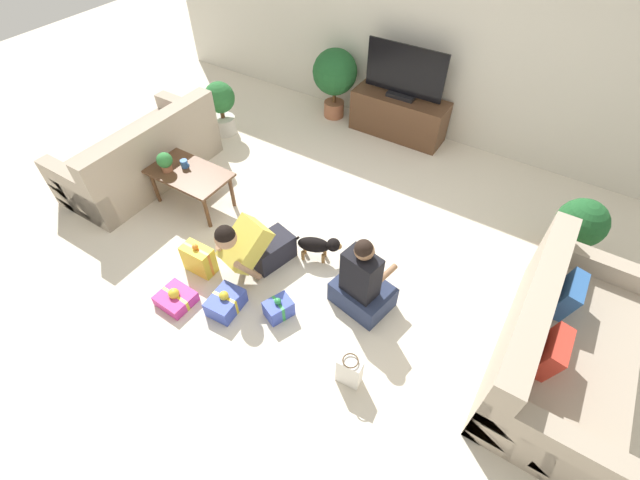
{
  "coord_description": "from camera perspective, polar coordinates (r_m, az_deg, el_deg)",
  "views": [
    {
      "loc": [
        1.7,
        -2.65,
        3.35
      ],
      "look_at": [
        0.24,
        -0.33,
        0.45
      ],
      "focal_mm": 24.0,
      "sensor_mm": 36.0,
      "label": 1
    }
  ],
  "objects": [
    {
      "name": "coffee_table",
      "position": [
        4.99,
        -17.0,
        8.14
      ],
      "size": [
        0.92,
        0.53,
        0.45
      ],
      "color": "brown",
      "rests_on": "ground_plane"
    },
    {
      "name": "person_kneeling",
      "position": [
        4.13,
        -8.85,
        -0.82
      ],
      "size": [
        0.49,
        0.8,
        0.77
      ],
      "rotation": [
        0.0,
        0.0,
        -0.25
      ],
      "color": "#23232D",
      "rests_on": "ground_plane"
    },
    {
      "name": "gift_box_c",
      "position": [
        4.26,
        -18.67,
        -7.37
      ],
      "size": [
        0.33,
        0.3,
        0.19
      ],
      "rotation": [
        0.0,
        0.0,
        -0.03
      ],
      "color": "#CC3389",
      "rests_on": "ground_plane"
    },
    {
      "name": "sofa_right",
      "position": [
        3.98,
        29.2,
        -12.33
      ],
      "size": [
        0.91,
        1.85,
        0.84
      ],
      "rotation": [
        0.0,
        0.0,
        1.57
      ],
      "color": "tan",
      "rests_on": "ground_plane"
    },
    {
      "name": "tv",
      "position": [
        5.88,
        11.21,
        20.79
      ],
      "size": [
        1.06,
        0.2,
        0.67
      ],
      "color": "black",
      "rests_on": "tv_console"
    },
    {
      "name": "tv_console",
      "position": [
        6.15,
        10.41,
        15.96
      ],
      "size": [
        1.28,
        0.44,
        0.56
      ],
      "color": "brown",
      "rests_on": "ground_plane"
    },
    {
      "name": "potted_plant_corner_left",
      "position": [
        6.17,
        -13.09,
        17.14
      ],
      "size": [
        0.41,
        0.41,
        0.73
      ],
      "color": "beige",
      "rests_on": "ground_plane"
    },
    {
      "name": "ground_plane",
      "position": [
        4.59,
        -0.27,
        -0.14
      ],
      "size": [
        16.0,
        16.0,
        0.0
      ],
      "primitive_type": "plane",
      "color": "beige"
    },
    {
      "name": "potted_plant_corner_right",
      "position": [
        4.75,
        31.16,
        1.28
      ],
      "size": [
        0.46,
        0.46,
        0.78
      ],
      "color": "#A36042",
      "rests_on": "ground_plane"
    },
    {
      "name": "dog",
      "position": [
        4.29,
        -0.18,
        -0.7
      ],
      "size": [
        0.49,
        0.27,
        0.3
      ],
      "rotation": [
        0.0,
        0.0,
        1.94
      ],
      "color": "black",
      "rests_on": "ground_plane"
    },
    {
      "name": "gift_box_a",
      "position": [
        4.07,
        -12.46,
        -8.13
      ],
      "size": [
        0.28,
        0.35,
        0.24
      ],
      "rotation": [
        0.0,
        0.0,
        0.07
      ],
      "color": "#3D51BC",
      "rests_on": "ground_plane"
    },
    {
      "name": "wall_back",
      "position": [
        5.91,
        15.0,
        24.99
      ],
      "size": [
        8.4,
        0.06,
        2.6
      ],
      "color": "beige",
      "rests_on": "ground_plane"
    },
    {
      "name": "sofa_left",
      "position": [
        5.66,
        -22.6,
        10.21
      ],
      "size": [
        0.91,
        1.85,
        0.84
      ],
      "rotation": [
        0.0,
        0.0,
        -1.57
      ],
      "color": "tan",
      "rests_on": "ground_plane"
    },
    {
      "name": "mug",
      "position": [
        5.02,
        -17.62,
        9.67
      ],
      "size": [
        0.12,
        0.08,
        0.09
      ],
      "color": "#386BAD",
      "rests_on": "coffee_table"
    },
    {
      "name": "gift_bag_a",
      "position": [
        3.57,
        3.95,
        -17.01
      ],
      "size": [
        0.2,
        0.14,
        0.33
      ],
      "rotation": [
        0.0,
        0.0,
        0.08
      ],
      "color": "white",
      "rests_on": "ground_plane"
    },
    {
      "name": "gift_box_b",
      "position": [
        3.96,
        -5.54,
        -9.07
      ],
      "size": [
        0.26,
        0.29,
        0.24
      ],
      "rotation": [
        0.0,
        0.0,
        -0.4
      ],
      "color": "#3D51BC",
      "rests_on": "ground_plane"
    },
    {
      "name": "gift_box_d",
      "position": [
        4.38,
        -15.84,
        -2.46
      ],
      "size": [
        0.32,
        0.18,
        0.36
      ],
      "rotation": [
        0.0,
        0.0,
        0.02
      ],
      "color": "yellow",
      "rests_on": "ground_plane"
    },
    {
      "name": "potted_plant_back_left",
      "position": [
        6.33,
        1.99,
        21.15
      ],
      "size": [
        0.62,
        0.62,
        0.98
      ],
      "color": "#A36042",
      "rests_on": "ground_plane"
    },
    {
      "name": "tabletop_plant",
      "position": [
        4.99,
        -19.99,
        9.84
      ],
      "size": [
        0.17,
        0.17,
        0.22
      ],
      "color": "#A36042",
      "rests_on": "coffee_table"
    },
    {
      "name": "person_sitting",
      "position": [
        3.86,
        5.66,
        -5.82
      ],
      "size": [
        0.59,
        0.55,
        0.88
      ],
      "rotation": [
        0.0,
        0.0,
        2.94
      ],
      "color": "#283351",
      "rests_on": "ground_plane"
    }
  ]
}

